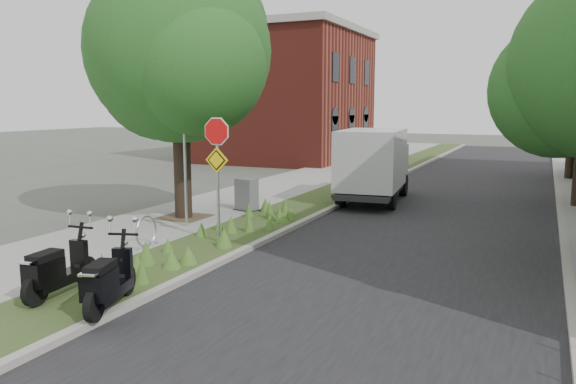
# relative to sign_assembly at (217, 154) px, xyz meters

# --- Properties ---
(ground) EXTENTS (120.00, 120.00, 0.00)m
(ground) POSITION_rel_sign_assembly_xyz_m (1.40, -0.58, -2.33)
(ground) COLOR #4C5147
(ground) RESTS_ON ground
(sidewalk_near) EXTENTS (3.50, 60.00, 0.12)m
(sidewalk_near) POSITION_rel_sign_assembly_xyz_m (-2.85, 9.42, -2.27)
(sidewalk_near) COLOR gray
(sidewalk_near) RESTS_ON ground
(verge) EXTENTS (2.00, 60.00, 0.12)m
(verge) POSITION_rel_sign_assembly_xyz_m (-0.10, 9.42, -2.27)
(verge) COLOR #33471E
(verge) RESTS_ON ground
(kerb_near) EXTENTS (0.20, 60.00, 0.13)m
(kerb_near) POSITION_rel_sign_assembly_xyz_m (0.90, 9.42, -2.26)
(kerb_near) COLOR #9E9991
(kerb_near) RESTS_ON ground
(road) EXTENTS (7.00, 60.00, 0.01)m
(road) POSITION_rel_sign_assembly_xyz_m (4.40, 9.42, -2.32)
(road) COLOR black
(road) RESTS_ON ground
(kerb_far) EXTENTS (0.20, 60.00, 0.13)m
(kerb_far) POSITION_rel_sign_assembly_xyz_m (7.90, 9.42, -2.26)
(kerb_far) COLOR #9E9991
(kerb_far) RESTS_ON ground
(street_tree_main) EXTENTS (6.21, 5.54, 7.66)m
(street_tree_main) POSITION_rel_sign_assembly_xyz_m (-2.68, 2.28, 2.48)
(street_tree_main) COLOR black
(street_tree_main) RESTS_ON ground
(bare_post) EXTENTS (0.08, 0.08, 4.00)m
(bare_post) POSITION_rel_sign_assembly_xyz_m (-1.80, 1.22, -0.21)
(bare_post) COLOR #A5A8AD
(bare_post) RESTS_ON ground
(bike_hoop) EXTENTS (0.06, 0.78, 0.77)m
(bike_hoop) POSITION_rel_sign_assembly_xyz_m (-1.30, -1.18, -1.83)
(bike_hoop) COLOR #A5A8AD
(bike_hoop) RESTS_ON ground
(sign_assembly) EXTENTS (0.94, 0.08, 3.22)m
(sign_assembly) POSITION_rel_sign_assembly_xyz_m (0.00, 0.00, 0.00)
(sign_assembly) COLOR #A5A8AD
(sign_assembly) RESTS_ON ground
(brick_building) EXTENTS (9.40, 10.40, 8.30)m
(brick_building) POSITION_rel_sign_assembly_xyz_m (-8.10, 21.42, 1.88)
(brick_building) COLOR maroon
(brick_building) RESTS_ON ground
(far_tree_c) EXTENTS (4.37, 3.89, 5.93)m
(far_tree_c) POSITION_rel_sign_assembly_xyz_m (8.34, 17.46, 1.63)
(far_tree_c) COLOR black
(far_tree_c) RESTS_ON ground
(scooter_near) EXTENTS (0.49, 1.83, 0.87)m
(scooter_near) POSITION_rel_sign_assembly_xyz_m (-0.46, -4.78, -1.78)
(scooter_near) COLOR black
(scooter_near) RESTS_ON ground
(scooter_far) EXTENTS (0.76, 1.79, 0.88)m
(scooter_far) POSITION_rel_sign_assembly_xyz_m (0.86, -4.92, -1.78)
(scooter_far) COLOR black
(scooter_far) RESTS_ON ground
(box_truck) EXTENTS (2.45, 5.16, 2.25)m
(box_truck) POSITION_rel_sign_assembly_xyz_m (1.70, 7.93, -0.86)
(box_truck) COLOR #262628
(box_truck) RESTS_ON ground
(utility_cabinet) EXTENTS (0.88, 0.70, 1.03)m
(utility_cabinet) POSITION_rel_sign_assembly_xyz_m (-1.40, 4.02, -1.71)
(utility_cabinet) COLOR #262628
(utility_cabinet) RESTS_ON ground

